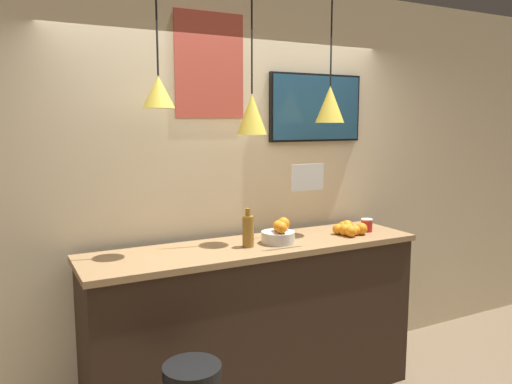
# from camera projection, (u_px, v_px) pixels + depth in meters

# --- Properties ---
(back_wall) EXTENTS (8.00, 0.06, 2.90)m
(back_wall) POSITION_uv_depth(u_px,v_px,m) (230.00, 187.00, 3.61)
(back_wall) COLOR beige
(back_wall) RESTS_ON ground_plane
(service_counter) EXTENTS (2.29, 0.58, 1.11)m
(service_counter) POSITION_uv_depth(u_px,v_px,m) (256.00, 324.00, 3.38)
(service_counter) COLOR black
(service_counter) RESTS_ON ground_plane
(fruit_bowl) EXTENTS (0.22, 0.22, 0.16)m
(fruit_bowl) POSITION_uv_depth(u_px,v_px,m) (279.00, 234.00, 3.33)
(fruit_bowl) COLOR beige
(fruit_bowl) RESTS_ON service_counter
(orange_pile) EXTENTS (0.22, 0.24, 0.09)m
(orange_pile) POSITION_uv_depth(u_px,v_px,m) (348.00, 228.00, 3.60)
(orange_pile) COLOR orange
(orange_pile) RESTS_ON service_counter
(juice_bottle) EXTENTS (0.07, 0.07, 0.25)m
(juice_bottle) POSITION_uv_depth(u_px,v_px,m) (248.00, 231.00, 3.22)
(juice_bottle) COLOR olive
(juice_bottle) RESTS_ON service_counter
(spread_jar) EXTENTS (0.08, 0.08, 0.10)m
(spread_jar) POSITION_uv_depth(u_px,v_px,m) (367.00, 225.00, 3.68)
(spread_jar) COLOR red
(spread_jar) RESTS_ON service_counter
(pendant_lamp_left) EXTENTS (0.19, 0.19, 0.80)m
(pendant_lamp_left) POSITION_uv_depth(u_px,v_px,m) (159.00, 91.00, 2.93)
(pendant_lamp_left) COLOR black
(pendant_lamp_middle) EXTENTS (0.20, 0.20, 0.97)m
(pendant_lamp_middle) POSITION_uv_depth(u_px,v_px,m) (252.00, 114.00, 3.23)
(pendant_lamp_middle) COLOR black
(pendant_lamp_right) EXTENTS (0.20, 0.20, 0.89)m
(pendant_lamp_right) POSITION_uv_depth(u_px,v_px,m) (330.00, 104.00, 3.51)
(pendant_lamp_right) COLOR black
(mounted_tv) EXTENTS (0.80, 0.04, 0.51)m
(mounted_tv) POSITION_uv_depth(u_px,v_px,m) (316.00, 108.00, 3.80)
(mounted_tv) COLOR black
(hanging_menu_board) EXTENTS (0.24, 0.01, 0.17)m
(hanging_menu_board) POSITION_uv_depth(u_px,v_px,m) (308.00, 177.00, 3.17)
(hanging_menu_board) COLOR white
(wall_poster) EXTENTS (0.50, 0.01, 0.71)m
(wall_poster) POSITION_uv_depth(u_px,v_px,m) (210.00, 65.00, 3.38)
(wall_poster) COLOR #C64C3D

